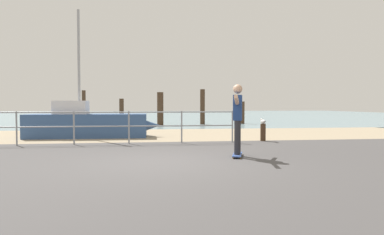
% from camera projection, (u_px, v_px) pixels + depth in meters
% --- Properties ---
extents(ground_plane, '(24.00, 10.00, 0.04)m').
position_uv_depth(ground_plane, '(168.00, 171.00, 6.70)').
color(ground_plane, '#474444').
rests_on(ground_plane, ground).
extents(beach_strip, '(24.00, 6.00, 0.04)m').
position_uv_depth(beach_strip, '(155.00, 135.00, 14.62)').
color(beach_strip, tan).
rests_on(beach_strip, ground).
extents(sea_surface, '(72.00, 50.00, 0.04)m').
position_uv_depth(sea_surface, '(147.00, 115.00, 42.34)').
color(sea_surface, '#75939E').
rests_on(sea_surface, ground).
extents(railing_fence, '(10.07, 0.05, 1.05)m').
position_uv_depth(railing_fence, '(74.00, 123.00, 10.88)').
color(railing_fence, gray).
rests_on(railing_fence, ground).
extents(sailboat, '(4.97, 1.48, 4.80)m').
position_uv_depth(sailboat, '(92.00, 124.00, 13.38)').
color(sailboat, '#335184').
rests_on(sailboat, ground).
extents(skateboard, '(0.44, 0.82, 0.08)m').
position_uv_depth(skateboard, '(237.00, 155.00, 8.40)').
color(skateboard, '#334C8C').
rests_on(skateboard, ground).
extents(skateboarder, '(0.54, 1.40, 1.65)m').
position_uv_depth(skateboarder, '(238.00, 115.00, 8.36)').
color(skateboarder, '#26262B').
rests_on(skateboarder, skateboard).
extents(bollard_short, '(0.18, 0.18, 0.61)m').
position_uv_depth(bollard_short, '(263.00, 133.00, 12.01)').
color(bollard_short, '#422D1E').
rests_on(bollard_short, ground).
extents(seagull, '(0.15, 0.49, 0.18)m').
position_uv_depth(seagull, '(263.00, 121.00, 12.01)').
color(seagull, white).
rests_on(seagull, bollard_short).
extents(groyne_post_0, '(0.27, 0.27, 2.29)m').
position_uv_depth(groyne_post_0, '(84.00, 106.00, 25.76)').
color(groyne_post_0, '#422D1E').
rests_on(groyne_post_0, ground).
extents(groyne_post_1, '(0.34, 0.34, 1.70)m').
position_uv_depth(groyne_post_1, '(122.00, 110.00, 26.87)').
color(groyne_post_1, '#422D1E').
rests_on(groyne_post_1, ground).
extents(groyne_post_2, '(0.38, 0.38, 1.99)m').
position_uv_depth(groyne_post_2, '(160.00, 109.00, 21.18)').
color(groyne_post_2, '#422D1E').
rests_on(groyne_post_2, ground).
extents(groyne_post_3, '(0.30, 0.30, 2.21)m').
position_uv_depth(groyne_post_3, '(202.00, 107.00, 22.05)').
color(groyne_post_3, '#422D1E').
rests_on(groyne_post_3, ground).
extents(groyne_post_4, '(0.31, 0.31, 1.45)m').
position_uv_depth(groyne_post_4, '(242.00, 113.00, 22.79)').
color(groyne_post_4, '#422D1E').
rests_on(groyne_post_4, ground).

